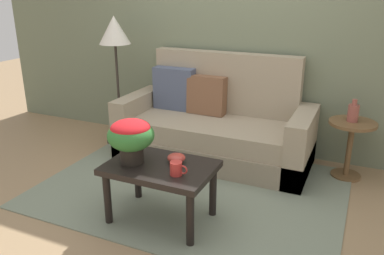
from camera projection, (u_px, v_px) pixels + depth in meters
The scene contains 11 objects.
ground_plane at pixel (185, 195), 3.52m from camera, with size 14.00×14.00×0.00m, color #997A56.
wall_back at pixel (239, 17), 4.19m from camera, with size 6.40×0.12×2.90m, color slate.
area_rug at pixel (192, 188), 3.64m from camera, with size 2.67×1.97×0.01m, color gray.
couch at pixel (214, 128), 4.21m from camera, with size 2.01×0.86×1.10m.
coffee_table at pixel (160, 174), 3.03m from camera, with size 0.82×0.56×0.48m.
side_table at pixel (351, 139), 3.74m from camera, with size 0.44×0.44×0.57m.
floor_lamp at pixel (115, 42), 4.35m from camera, with size 0.35×0.35×1.46m.
potted_plant at pixel (131, 135), 2.97m from camera, with size 0.36×0.36×0.34m.
coffee_mug at pixel (177, 168), 2.82m from camera, with size 0.14×0.09×0.10m.
snack_bowl at pixel (176, 158), 3.03m from camera, with size 0.14×0.14×0.07m.
table_vase at pixel (353, 112), 3.66m from camera, with size 0.10×0.10×0.21m.
Camera 1 is at (1.33, -2.81, 1.75)m, focal length 36.97 mm.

